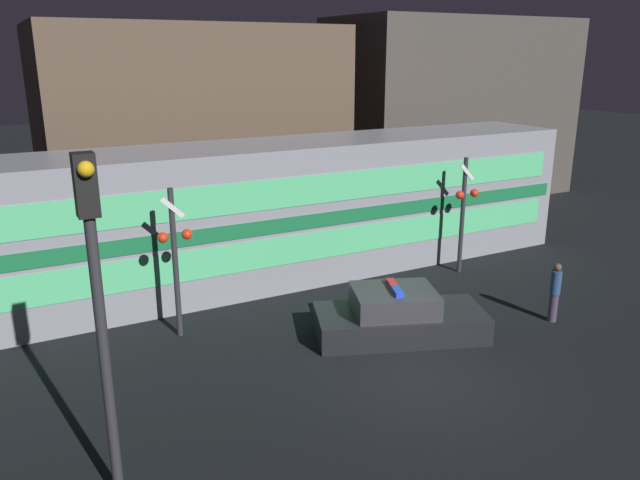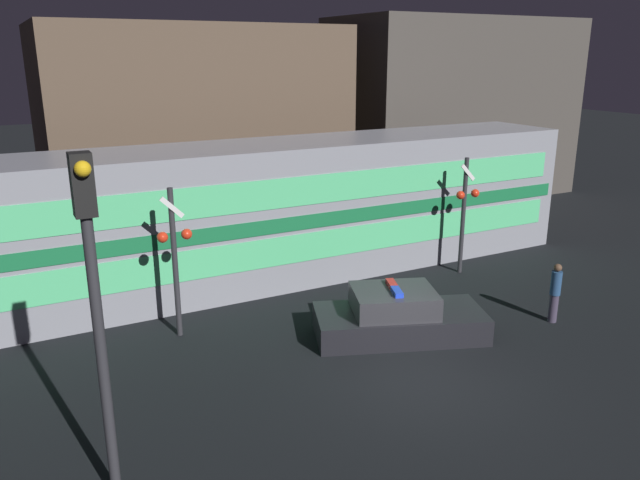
{
  "view_description": "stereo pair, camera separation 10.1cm",
  "coord_description": "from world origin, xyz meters",
  "px_view_note": "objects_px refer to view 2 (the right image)",
  "views": [
    {
      "loc": [
        -7.8,
        -9.74,
        6.89
      ],
      "look_at": [
        0.02,
        4.78,
        1.92
      ],
      "focal_mm": 35.0,
      "sensor_mm": 36.0,
      "label": 1
    },
    {
      "loc": [
        -7.72,
        -9.78,
        6.89
      ],
      "look_at": [
        0.02,
        4.78,
        1.92
      ],
      "focal_mm": 35.0,
      "sensor_mm": 36.0,
      "label": 2
    }
  ],
  "objects_px": {
    "train": "(255,214)",
    "pedestrian": "(555,292)",
    "traffic_light_corner": "(95,295)",
    "police_car": "(398,317)",
    "crossing_signal_near": "(465,208)"
  },
  "relations": [
    {
      "from": "police_car",
      "to": "traffic_light_corner",
      "type": "relative_size",
      "value": 0.82
    },
    {
      "from": "train",
      "to": "pedestrian",
      "type": "height_order",
      "value": "train"
    },
    {
      "from": "traffic_light_corner",
      "to": "crossing_signal_near",
      "type": "bearing_deg",
      "value": 25.74
    },
    {
      "from": "police_car",
      "to": "pedestrian",
      "type": "relative_size",
      "value": 2.83
    },
    {
      "from": "crossing_signal_near",
      "to": "pedestrian",
      "type": "bearing_deg",
      "value": -95.46
    },
    {
      "from": "police_car",
      "to": "pedestrian",
      "type": "bearing_deg",
      "value": 4.54
    },
    {
      "from": "police_car",
      "to": "traffic_light_corner",
      "type": "bearing_deg",
      "value": -138.37
    },
    {
      "from": "pedestrian",
      "to": "crossing_signal_near",
      "type": "relative_size",
      "value": 0.43
    },
    {
      "from": "train",
      "to": "traffic_light_corner",
      "type": "xyz_separation_m",
      "value": [
        -5.85,
        -8.27,
        1.36
      ]
    },
    {
      "from": "train",
      "to": "traffic_light_corner",
      "type": "height_order",
      "value": "traffic_light_corner"
    },
    {
      "from": "crossing_signal_near",
      "to": "traffic_light_corner",
      "type": "bearing_deg",
      "value": -154.26
    },
    {
      "from": "police_car",
      "to": "pedestrian",
      "type": "xyz_separation_m",
      "value": [
        4.15,
        -1.22,
        0.33
      ]
    },
    {
      "from": "pedestrian",
      "to": "traffic_light_corner",
      "type": "xyz_separation_m",
      "value": [
        -11.59,
        -1.61,
        2.67
      ]
    },
    {
      "from": "train",
      "to": "pedestrian",
      "type": "relative_size",
      "value": 13.62
    },
    {
      "from": "police_car",
      "to": "crossing_signal_near",
      "type": "relative_size",
      "value": 1.22
    }
  ]
}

